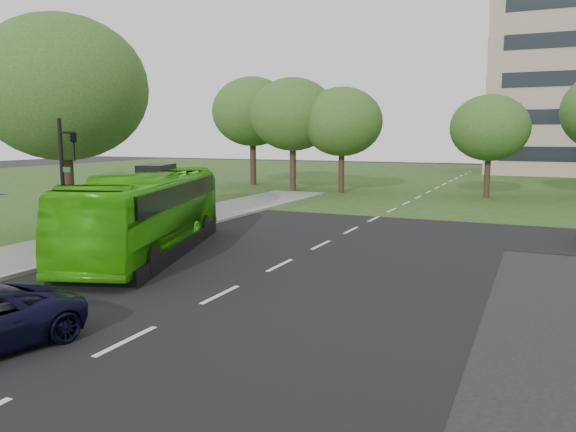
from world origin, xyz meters
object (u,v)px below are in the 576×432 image
(tree_park_a, at_px, (293,115))
(bus, at_px, (148,213))
(tree_park_b, at_px, (342,122))
(tree_park_f, at_px, (253,112))
(tree_side_near, at_px, (62,88))
(traffic_light, at_px, (66,177))
(tree_park_c, at_px, (490,128))

(tree_park_a, relative_size, bus, 0.80)
(tree_park_b, distance_m, tree_park_f, 10.39)
(tree_park_b, height_order, bus, tree_park_b)
(bus, bearing_deg, tree_park_b, 73.32)
(tree_park_b, xyz_separation_m, tree_park_f, (-9.70, 3.56, 1.06))
(tree_side_near, distance_m, traffic_light, 5.31)
(tree_park_f, bearing_deg, tree_park_a, -34.21)
(tree_park_b, relative_size, tree_park_f, 0.85)
(traffic_light, bearing_deg, bus, 60.15)
(tree_park_c, bearing_deg, tree_park_b, -173.72)
(tree_park_b, xyz_separation_m, tree_park_c, (10.75, 1.18, -0.52))
(tree_park_f, distance_m, tree_side_near, 27.80)
(tree_park_b, relative_size, traffic_light, 1.60)
(tree_side_near, xyz_separation_m, traffic_light, (2.85, -2.85, -3.47))
(tree_park_c, bearing_deg, traffic_light, -113.83)
(tree_park_f, relative_size, traffic_light, 1.89)
(tree_side_near, bearing_deg, tree_park_f, 101.08)
(tree_park_b, distance_m, bus, 25.07)
(tree_park_a, xyz_separation_m, traffic_light, (2.53, -26.29, -3.15))
(tree_park_b, distance_m, tree_side_near, 24.14)
(tree_park_f, relative_size, tree_side_near, 1.02)
(tree_park_a, relative_size, tree_park_b, 1.10)
(tree_side_near, xyz_separation_m, bus, (5.06, -1.02, -4.90))
(tree_park_f, xyz_separation_m, tree_side_near, (5.34, -27.28, -0.13))
(tree_park_c, xyz_separation_m, bus, (-10.04, -25.92, -3.46))
(tree_park_a, height_order, bus, tree_park_a)
(bus, bearing_deg, traffic_light, -158.69)
(tree_park_f, xyz_separation_m, traffic_light, (8.19, -30.13, -3.60))
(traffic_light, bearing_deg, tree_park_a, 116.04)
(tree_park_b, bearing_deg, bus, -88.37)
(tree_park_c, height_order, traffic_light, tree_park_c)
(tree_park_a, bearing_deg, tree_park_b, 4.01)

